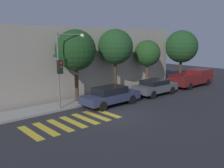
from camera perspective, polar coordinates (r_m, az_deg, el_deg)
ground_plane at (r=16.20m, az=0.63°, el=-7.30°), size 60.00×60.00×0.00m
sidewalk at (r=19.38m, az=-7.81°, el=-4.19°), size 26.00×2.03×0.14m
building_row at (r=22.65m, az=-14.27°, el=5.01°), size 26.00×6.00×5.82m
crosswalk at (r=15.27m, az=-8.91°, el=-8.55°), size 5.77×2.60×0.00m
traffic_light_pole at (r=17.29m, az=-10.72°, el=5.43°), size 2.51×0.56×5.32m
sedan_near_corner at (r=18.46m, az=-0.34°, el=-2.62°), size 4.64×1.77×1.42m
sedan_middle at (r=22.18m, az=9.81°, el=-0.60°), size 4.24×1.87×1.36m
pickup_truck at (r=27.29m, az=18.07°, el=1.36°), size 5.52×1.96×1.65m
tree_near_corner at (r=19.02m, az=-8.29°, el=7.61°), size 3.07×3.07×5.59m
tree_midblock at (r=21.50m, az=0.79°, el=8.43°), size 3.02×3.02×5.71m
tree_far_end at (r=24.58m, az=8.11°, el=6.94°), size 2.54×2.54×4.76m
tree_behind_truck at (r=29.24m, az=15.60°, el=8.22°), size 3.60×3.60×5.79m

